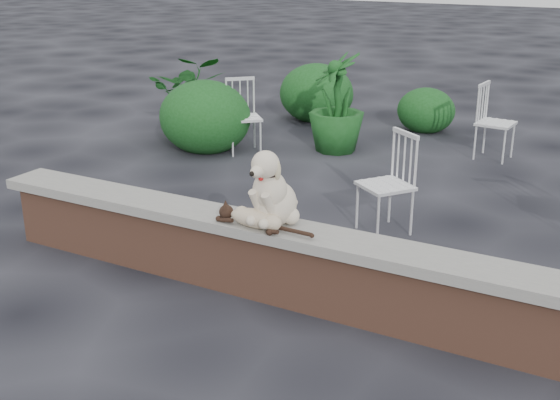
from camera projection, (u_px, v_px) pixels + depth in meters
The scene contains 11 objects.
ground at pixel (336, 311), 5.09m from camera, with size 60.00×60.00×0.00m, color black.
brick_wall at pixel (337, 280), 5.00m from camera, with size 6.00×0.30×0.50m, color brown.
capstone at pixel (339, 243), 4.90m from camera, with size 6.20×0.40×0.08m, color slate.
dog at pixel (276, 185), 5.06m from camera, with size 0.39×0.51×0.59m, color beige, non-canonical shape.
cat at pixel (256, 217), 5.05m from camera, with size 0.93×0.22×0.16m, color tan, non-canonical shape.
chair_b at pixel (385, 184), 6.37m from camera, with size 0.56×0.56×0.94m, color white, non-canonical shape.
chair_a at pixel (243, 117), 8.91m from camera, with size 0.56×0.56×0.94m, color white, non-canonical shape.
chair_e at pixel (496, 122), 8.63m from camera, with size 0.56×0.56×0.94m, color white, non-canonical shape.
potted_plant_a at pixel (190, 96), 9.60m from camera, with size 1.04×0.90×1.15m, color #134415.
potted_plant_b at pixel (337, 103), 8.91m from camera, with size 0.71×0.71×1.27m, color #134415.
shrubbery at pixel (285, 106), 9.82m from camera, with size 3.24×3.31×0.96m.
Camera 1 is at (1.80, -4.16, 2.49)m, focal length 44.86 mm.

